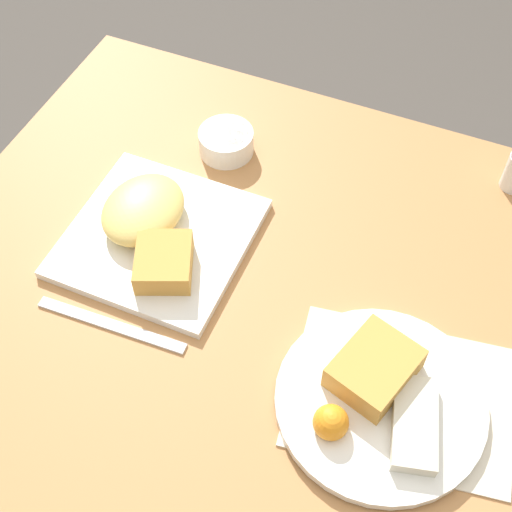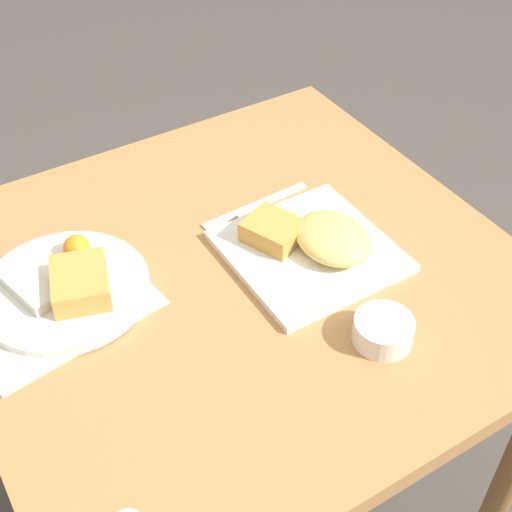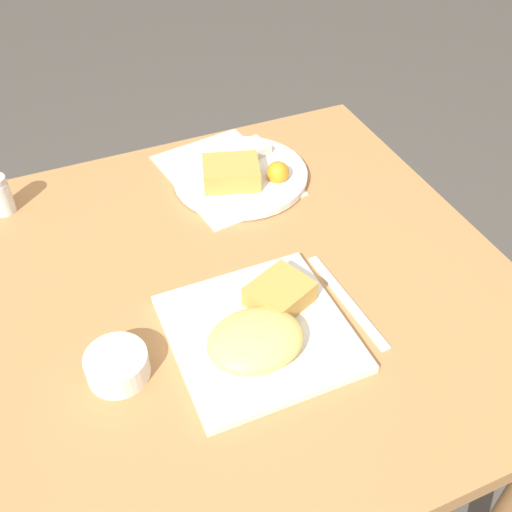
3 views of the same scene
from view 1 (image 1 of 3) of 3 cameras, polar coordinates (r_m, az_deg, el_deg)
The scene contains 7 objects.
ground_plane at distance 1.71m, azimuth -1.60°, elevation -17.03°, with size 8.00×8.00×0.00m, color #4C4742.
dining_table at distance 1.09m, azimuth -2.40°, elevation -5.07°, with size 0.86×0.88×0.78m.
menu_card at distance 0.94m, azimuth 11.57°, elevation -10.92°, with size 0.25×0.31×0.00m.
plate_square_near at distance 1.05m, azimuth -8.22°, elevation 2.08°, with size 0.26×0.26×0.06m.
plate_oval_far at distance 0.91m, azimuth 9.82°, elevation -11.02°, with size 0.26×0.26×0.05m.
sauce_ramekin at distance 1.16m, azimuth -2.40°, elevation 9.15°, with size 0.09×0.09×0.04m.
butter_knife at distance 0.99m, azimuth -11.51°, elevation -5.42°, with size 0.03×0.22×0.00m.
Camera 1 is at (0.51, 0.27, 1.61)m, focal length 50.00 mm.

